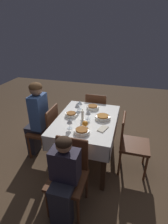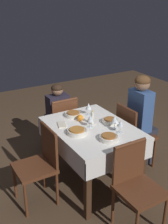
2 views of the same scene
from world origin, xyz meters
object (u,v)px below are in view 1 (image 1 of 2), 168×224
wine_glass_north (77,105)px  chair_north (46,129)px  chair_south (130,141)px  orange_fruit (85,124)px  bowl_west (82,131)px  candle_centerpiece (82,116)px  napkin_red_folded (103,129)px  person_adult_denim (37,116)px  bowl_east (93,107)px  wine_glass_west (70,121)px  wine_glass_east (80,103)px  chair_west (69,172)px  person_child_dark (63,178)px  chair_east (97,111)px  bowl_north (71,114)px  dining_table (86,125)px  bowl_south (103,117)px  wine_glass_south (88,112)px

wine_glass_north → chair_north: bearing=114.1°
chair_south → orange_fruit: bearing=107.5°
orange_fruit → bowl_west: bearing=-178.5°
candle_centerpiece → napkin_red_folded: candle_centerpiece is taller
person_adult_denim → bowl_west: bearing=67.8°
bowl_east → bowl_west: bearing=-178.0°
wine_glass_west → napkin_red_folded: (0.10, -0.42, -0.10)m
wine_glass_east → candle_centerpiece: (-0.34, -0.14, -0.04)m
chair_west → person_child_dark: bearing=-90.0°
chair_east → bowl_north: size_ratio=4.82×
bowl_west → bowl_east: (0.72, 0.03, 0.00)m
dining_table → bowl_east: size_ratio=5.53×
bowl_west → bowl_north: bearing=35.6°
wine_glass_north → bowl_south: (-0.11, -0.42, -0.09)m
bowl_north → person_child_dark: bearing=-165.7°
person_child_dark → bowl_south: 1.05m
dining_table → chair_south: size_ratio=1.29×
chair_east → bowl_west: bearing=92.3°
wine_glass_north → wine_glass_west: bearing=-174.5°
person_adult_denim → candle_centerpiece: person_adult_denim is taller
orange_fruit → wine_glass_west: bearing=119.1°
chair_east → orange_fruit: size_ratio=11.22×
person_child_dark → wine_glass_east: 1.28m
chair_east → wine_glass_north: 0.75m
chair_north → wine_glass_north: bearing=114.1°
dining_table → chair_west: bearing=-179.5°
dining_table → person_adult_denim: person_adult_denim is taller
chair_south → napkin_red_folded: (-0.20, 0.37, 0.27)m
orange_fruit → napkin_red_folded: (-0.00, -0.24, -0.03)m
chair_south → wine_glass_north: (0.19, 0.84, 0.38)m
chair_west → bowl_east: (1.14, -0.01, 0.29)m
orange_fruit → chair_west: bearing=177.3°
wine_glass_east → orange_fruit: wine_glass_east is taller
dining_table → chair_south: (-0.02, -0.65, -0.15)m
bowl_west → orange_fruit: (0.16, 0.00, 0.01)m
person_adult_denim → person_child_dark: 1.22m
chair_east → wine_glass_west: 1.17m
chair_south → bowl_east: 0.79m
bowl_south → wine_glass_west: bearing=134.6°
person_adult_denim → wine_glass_east: size_ratio=8.33×
chair_north → bowl_north: bearing=97.0°
bowl_south → bowl_east: size_ratio=1.10×
chair_east → person_child_dark: (-1.74, -0.01, 0.07)m
bowl_north → napkin_red_folded: bearing=-114.0°
dining_table → person_child_dark: (-0.95, -0.01, -0.09)m
person_child_dark → bowl_east: person_child_dark is taller
bowl_north → wine_glass_south: (-0.01, -0.26, 0.08)m
dining_table → bowl_east: 0.37m
wine_glass_south → candle_centerpiece: (-0.06, 0.07, -0.04)m
person_child_dark → bowl_north: person_child_dark is taller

